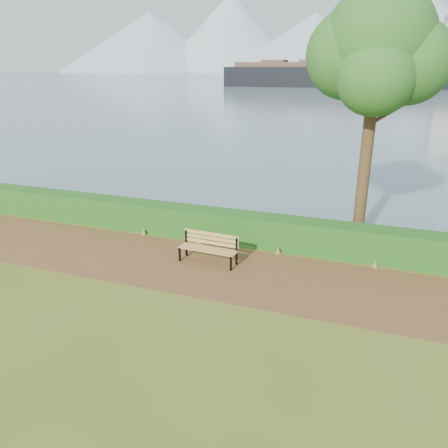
% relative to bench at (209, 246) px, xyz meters
% --- Properties ---
extents(ground, '(140.00, 140.00, 0.00)m').
position_rel_bench_xyz_m(ground, '(0.22, -0.75, -0.52)').
color(ground, '#4F5D1A').
rests_on(ground, ground).
extents(path, '(40.00, 3.40, 0.01)m').
position_rel_bench_xyz_m(path, '(0.22, -0.45, -0.51)').
color(path, '#55361D').
rests_on(path, ground).
extents(hedge, '(32.00, 0.85, 1.00)m').
position_rel_bench_xyz_m(hedge, '(0.22, 1.85, -0.02)').
color(hedge, '#164B15').
rests_on(hedge, ground).
extents(water, '(700.00, 510.00, 0.00)m').
position_rel_bench_xyz_m(water, '(0.22, 259.25, -0.51)').
color(water, slate).
rests_on(water, ground).
extents(mountains, '(585.00, 190.00, 70.00)m').
position_rel_bench_xyz_m(mountains, '(-8.95, 405.30, 27.18)').
color(mountains, '#859DB2').
rests_on(mountains, ground).
extents(bench, '(1.81, 0.62, 0.90)m').
position_rel_bench_xyz_m(bench, '(0.00, 0.00, 0.00)').
color(bench, black).
rests_on(bench, ground).
extents(tree, '(4.23, 3.56, 8.15)m').
position_rel_bench_xyz_m(tree, '(4.06, 3.30, 5.54)').
color(tree, '#332115').
rests_on(tree, ground).
extents(cargo_ship, '(74.42, 13.03, 22.53)m').
position_rel_bench_xyz_m(cargo_ship, '(-0.50, 118.56, 2.84)').
color(cargo_ship, black).
rests_on(cargo_ship, ground).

